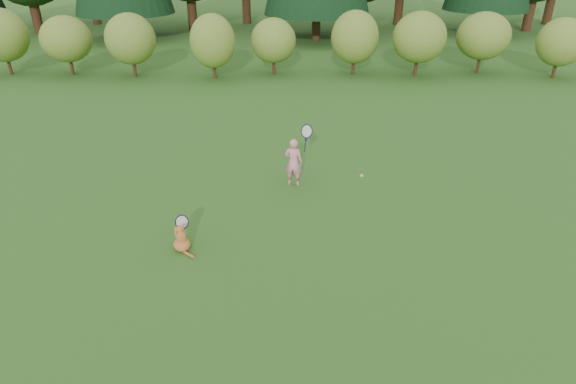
{
  "coord_description": "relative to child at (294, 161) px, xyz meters",
  "views": [
    {
      "loc": [
        0.13,
        -7.82,
        5.15
      ],
      "look_at": [
        0.2,
        0.8,
        0.7
      ],
      "focal_mm": 30.0,
      "sensor_mm": 36.0,
      "label": 1
    }
  ],
  "objects": [
    {
      "name": "ground",
      "position": [
        -0.35,
        -2.54,
        -0.61
      ],
      "size": [
        100.0,
        100.0,
        0.0
      ],
      "primitive_type": "plane",
      "color": "#265618",
      "rests_on": "ground"
    },
    {
      "name": "tennis_ball",
      "position": [
        1.27,
        -1.97,
        0.56
      ],
      "size": [
        0.07,
        0.07,
        0.07
      ],
      "color": "#B9CC18",
      "rests_on": "ground"
    },
    {
      "name": "shrub_row",
      "position": [
        -0.35,
        10.46,
        0.79
      ],
      "size": [
        28.0,
        3.0,
        2.8
      ],
      "primitive_type": null,
      "color": "olive",
      "rests_on": "ground"
    },
    {
      "name": "cat",
      "position": [
        -2.17,
        -2.73,
        -0.34
      ],
      "size": [
        0.53,
        0.75,
        0.72
      ],
      "rotation": [
        0.0,
        0.0,
        0.41
      ],
      "color": "#B64523",
      "rests_on": "ground"
    },
    {
      "name": "child",
      "position": [
        0.0,
        0.0,
        0.0
      ],
      "size": [
        0.7,
        0.48,
        1.74
      ],
      "rotation": [
        0.0,
        0.0,
        2.92
      ],
      "color": "pink",
      "rests_on": "ground"
    }
  ]
}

